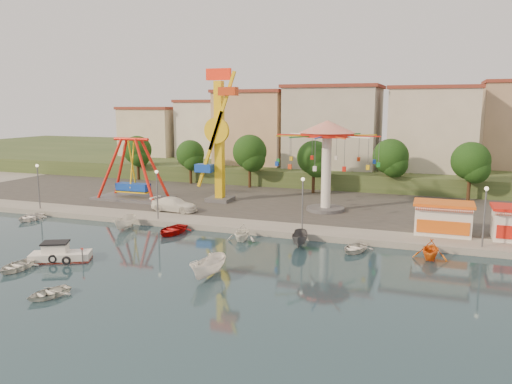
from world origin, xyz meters
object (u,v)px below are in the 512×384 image
at_px(pirate_ship_ride, 132,170).
at_px(wave_swinger, 327,145).
at_px(cabin_motorboat, 60,255).
at_px(kamikaze_tower, 220,139).
at_px(rowboat_a, 16,266).
at_px(van, 174,204).
at_px(skiff, 209,267).

distance_m(pirate_ship_ride, wave_swinger, 25.33).
bearing_deg(cabin_motorboat, pirate_ship_ride, 82.69).
xyz_separation_m(pirate_ship_ride, cabin_motorboat, (7.97, -22.82, -3.95)).
bearing_deg(kamikaze_tower, rowboat_a, -99.69).
relative_size(rowboat_a, van, 0.62).
xyz_separation_m(wave_swinger, rowboat_a, (-18.52, -27.39, -7.85)).
bearing_deg(wave_swinger, kamikaze_tower, 176.08).
distance_m(pirate_ship_ride, cabin_motorboat, 24.49).
distance_m(pirate_ship_ride, van, 10.36).
height_order(kamikaze_tower, cabin_motorboat, kamikaze_tower).
bearing_deg(skiff, wave_swinger, 88.11).
bearing_deg(pirate_ship_ride, cabin_motorboat, -70.76).
bearing_deg(rowboat_a, pirate_ship_ride, 101.27).
distance_m(skiff, van, 21.64).
bearing_deg(kamikaze_tower, skiff, -68.04).
height_order(wave_swinger, skiff, wave_swinger).
height_order(pirate_ship_ride, skiff, pirate_ship_ride).
bearing_deg(skiff, rowboat_a, -159.52).
bearing_deg(pirate_ship_ride, rowboat_a, -75.98).
bearing_deg(cabin_motorboat, kamikaze_tower, 55.87).
distance_m(kamikaze_tower, wave_swinger, 13.72).
relative_size(pirate_ship_ride, skiff, 2.42).
relative_size(pirate_ship_ride, wave_swinger, 0.86).
relative_size(pirate_ship_ride, kamikaze_tower, 0.61).
xyz_separation_m(cabin_motorboat, rowboat_a, (-1.49, -3.13, -0.09)).
bearing_deg(wave_swinger, van, -159.03).
bearing_deg(wave_swinger, skiff, -98.82).
height_order(kamikaze_tower, van, kamikaze_tower).
relative_size(kamikaze_tower, van, 3.00).
distance_m(cabin_motorboat, rowboat_a, 3.46).
bearing_deg(van, rowboat_a, 176.99).
relative_size(pirate_ship_ride, van, 1.82).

